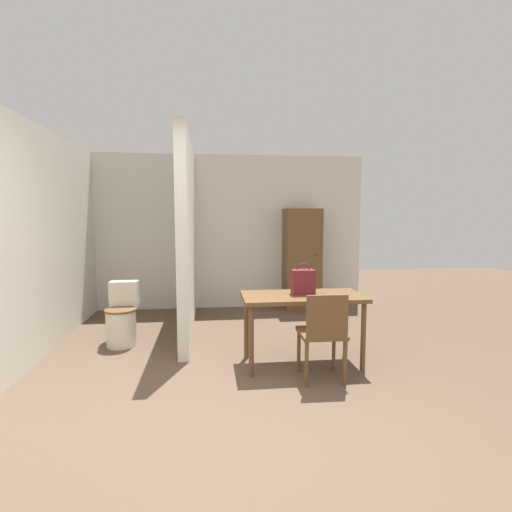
# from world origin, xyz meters

# --- Properties ---
(ground_plane) EXTENTS (16.00, 16.00, 0.00)m
(ground_plane) POSITION_xyz_m (0.00, 0.00, 0.00)
(ground_plane) COLOR brown
(wall_back) EXTENTS (4.85, 0.12, 2.50)m
(wall_back) POSITION_xyz_m (0.00, 3.98, 1.25)
(wall_back) COLOR silver
(wall_back) RESTS_ON ground_plane
(wall_left) EXTENTS (0.12, 4.92, 2.50)m
(wall_left) POSITION_xyz_m (-1.99, 1.96, 1.25)
(wall_left) COLOR silver
(wall_left) RESTS_ON ground_plane
(partition_wall) EXTENTS (0.12, 2.44, 2.50)m
(partition_wall) POSITION_xyz_m (-0.42, 2.70, 1.25)
(partition_wall) COLOR silver
(partition_wall) RESTS_ON ground_plane
(dining_table) EXTENTS (1.23, 0.62, 0.73)m
(dining_table) POSITION_xyz_m (0.80, 1.29, 0.64)
(dining_table) COLOR brown
(dining_table) RESTS_ON ground_plane
(wooden_chair) EXTENTS (0.42, 0.42, 0.84)m
(wooden_chair) POSITION_xyz_m (0.89, 0.85, 0.47)
(wooden_chair) COLOR brown
(wooden_chair) RESTS_ON ground_plane
(toilet) EXTENTS (0.36, 0.51, 0.73)m
(toilet) POSITION_xyz_m (-1.17, 2.17, 0.32)
(toilet) COLOR silver
(toilet) RESTS_ON ground_plane
(handbag) EXTENTS (0.23, 0.14, 0.32)m
(handbag) POSITION_xyz_m (0.81, 1.31, 0.86)
(handbag) COLOR maroon
(handbag) RESTS_ON dining_table
(wooden_cabinet) EXTENTS (0.56, 0.49, 1.63)m
(wooden_cabinet) POSITION_xyz_m (1.36, 3.67, 0.82)
(wooden_cabinet) COLOR brown
(wooden_cabinet) RESTS_ON ground_plane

